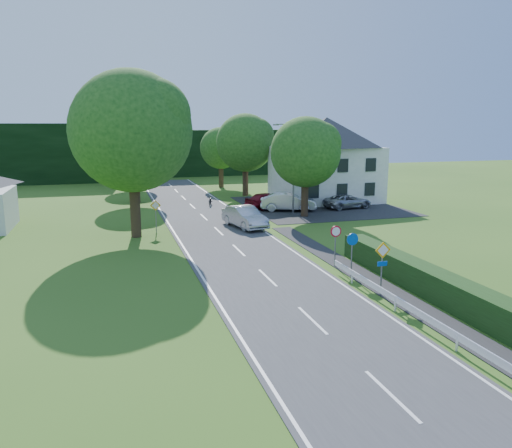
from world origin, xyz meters
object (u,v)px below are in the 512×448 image
object	(u,v)px
streetlight	(292,164)
parked_car_silver_b	(348,201)
parked_car_red	(267,200)
parasol	(326,196)
motorcycle	(210,201)
parked_car_silver_a	(288,202)
moving_car	(245,217)

from	to	relation	value
streetlight	parked_car_silver_b	size ratio (longest dim) A/B	1.71
parked_car_red	parasol	world-z (taller)	parasol
motorcycle	streetlight	bearing A→B (deg)	-28.33
parked_car_silver_a	motorcycle	bearing A→B (deg)	69.75
motorcycle	parked_car_silver_b	distance (m)	13.33
parked_car_silver_b	streetlight	bearing A→B (deg)	88.81
parked_car_silver_b	parked_car_silver_a	bearing A→B (deg)	79.24
streetlight	parked_car_silver_b	bearing A→B (deg)	7.45
moving_car	parked_car_silver_b	world-z (taller)	moving_car
streetlight	parked_car_silver_a	xyz separation A→B (m)	(0.04, 1.00, -3.58)
motorcycle	parked_car_silver_b	bearing A→B (deg)	-7.60
streetlight	parked_car_red	world-z (taller)	streetlight
moving_car	parked_car_red	bearing A→B (deg)	49.25
moving_car	parked_car_red	xyz separation A→B (m)	(4.45, 8.16, -0.05)
streetlight	motorcycle	xyz separation A→B (m)	(-6.26, 6.09, -3.95)
moving_car	motorcycle	bearing A→B (deg)	80.21
parked_car_red	parasol	xyz separation A→B (m)	(6.18, 0.32, 0.07)
streetlight	moving_car	distance (m)	8.56
motorcycle	parked_car_silver_b	world-z (taller)	parked_car_silver_b
parked_car_silver_a	parasol	distance (m)	5.32
moving_car	parked_car_silver_a	size ratio (longest dim) A/B	0.97
motorcycle	parasol	bearing A→B (deg)	1.84
streetlight	parked_car_silver_a	world-z (taller)	streetlight
streetlight	moving_car	size ratio (longest dim) A/B	1.62
moving_car	parasol	world-z (taller)	parasol
moving_car	parasol	xyz separation A→B (m)	(10.63, 8.48, 0.02)
moving_car	parked_car_silver_b	size ratio (longest dim) A/B	1.06
moving_car	parked_car_silver_b	distance (m)	13.18
streetlight	parked_car_red	size ratio (longest dim) A/B	1.78
parked_car_silver_b	parasol	xyz separation A→B (m)	(-1.14, 2.54, 0.19)
parked_car_red	motorcycle	bearing A→B (deg)	38.00
parked_car_silver_a	parasol	world-z (taller)	parked_car_silver_a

